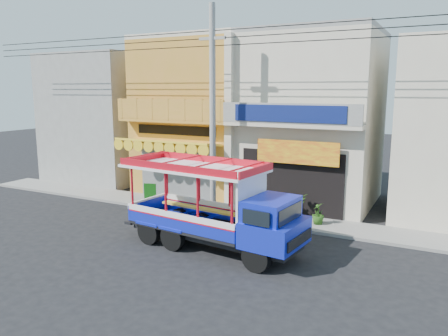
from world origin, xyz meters
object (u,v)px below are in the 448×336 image
Objects in this scene: potted_plant_a at (295,205)px; utility_pole at (216,101)px; potted_plant_c at (318,213)px; potted_plant_b at (281,211)px; green_sign at (150,194)px; songthaew_truck at (224,210)px.

utility_pole is at bearing 143.78° from potted_plant_a.
potted_plant_b is at bearing -78.10° from potted_plant_c.
utility_pole reaches higher than potted_plant_b.
utility_pole is 5.96m from green_sign.
potted_plant_c is at bearing 8.90° from utility_pole.
songthaew_truck is at bearing -157.95° from potted_plant_a.
songthaew_truck reaches higher than potted_plant_b.
utility_pole is 4.09× the size of songthaew_truck.
utility_pole is 5.55m from potted_plant_a.
potted_plant_a is at bearing -45.38° from potted_plant_b.
potted_plant_a is 1.22× the size of potted_plant_b.
potted_plant_c is (8.21, 0.28, 0.06)m from green_sign.
green_sign is at bearing -89.88° from potted_plant_c.
green_sign is (-6.06, 3.92, -0.99)m from songthaew_truck.
utility_pole reaches higher than songthaew_truck.
potted_plant_c is (1.14, -0.46, -0.09)m from potted_plant_a.
green_sign is 1.04× the size of potted_plant_c.
potted_plant_a reaches higher than green_sign.
potted_plant_b is 0.98× the size of potted_plant_c.
songthaew_truck is 4.02m from potted_plant_b.
potted_plant_a is 0.89m from potted_plant_b.
potted_plant_b is at bearing 6.38° from utility_pole.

